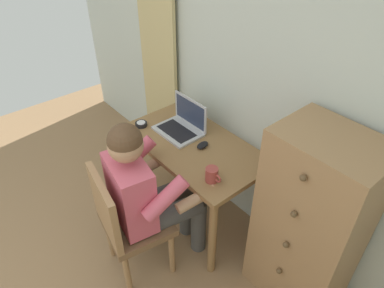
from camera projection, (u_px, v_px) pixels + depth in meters
The scene contains 10 objects.
wall_back at pixel (263, 72), 2.18m from camera, with size 4.80×0.05×2.50m, color silver.
curtain_panel at pixel (158, 47), 2.86m from camera, with size 0.47×0.03×2.25m, color #CCB77A.
desk at pixel (194, 157), 2.52m from camera, with size 1.06×0.60×0.73m.
dresser at pixel (309, 225), 2.01m from camera, with size 0.55×0.44×1.24m.
chair at pixel (126, 221), 2.20m from camera, with size 0.48×0.47×0.87m.
person_seated at pixel (150, 190), 2.16m from camera, with size 0.60×0.63×1.19m.
laptop at pixel (182, 125), 2.54m from camera, with size 0.34×0.25×0.24m.
computer_mouse at pixel (203, 145), 2.40m from camera, with size 0.06×0.10×0.03m, color black.
desk_clock at pixel (141, 124), 2.62m from camera, with size 0.09×0.09×0.03m.
coffee_mug at pixel (212, 175), 2.11m from camera, with size 0.12×0.08×0.09m.
Camera 1 is at (1.26, 0.56, 2.20)m, focal length 32.44 mm.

